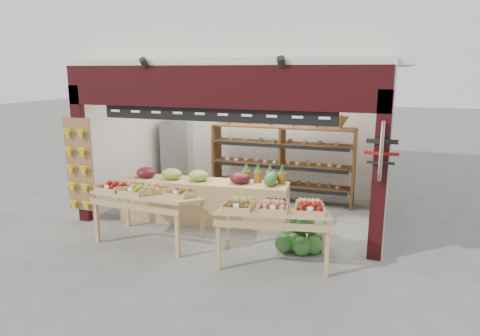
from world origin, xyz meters
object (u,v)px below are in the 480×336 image
mid_counter (203,199)px  refrigerator (178,153)px  back_shelving (282,147)px  cardboard_stack (191,198)px  display_table_right (274,209)px  display_table_left (144,193)px  watermelon_pile (302,237)px

mid_counter → refrigerator: bearing=126.9°
back_shelving → cardboard_stack: bearing=-142.9°
refrigerator → display_table_right: bearing=-57.2°
cardboard_stack → display_table_left: display_table_left is taller
display_table_right → mid_counter: bearing=143.6°
display_table_left → watermelon_pile: display_table_left is taller
display_table_right → cardboard_stack: bearing=140.5°
watermelon_pile → refrigerator: bearing=142.2°
mid_counter → display_table_right: (1.77, -1.31, 0.40)m
back_shelving → display_table_left: 3.52m
display_table_left → display_table_right: bearing=-3.4°
back_shelving → cardboard_stack: size_ratio=3.17×
display_table_left → refrigerator: bearing=107.7°
refrigerator → cardboard_stack: bearing=-67.0°
refrigerator → watermelon_pile: refrigerator is taller
cardboard_stack → mid_counter: size_ratio=0.30×
refrigerator → display_table_left: refrigerator is taller
back_shelving → cardboard_stack: back_shelving is taller
watermelon_pile → mid_counter: bearing=161.4°
back_shelving → refrigerator: 2.82m
cardboard_stack → watermelon_pile: (2.67, -1.33, -0.02)m
cardboard_stack → display_table_right: size_ratio=0.55×
cardboard_stack → mid_counter: 0.88m
display_table_right → refrigerator: bearing=134.3°
mid_counter → display_table_left: 1.36m
cardboard_stack → display_table_left: bearing=-90.5°
watermelon_pile → display_table_left: bearing=-170.3°
display_table_left → display_table_right: 2.36m
cardboard_stack → watermelon_pile: 2.98m
mid_counter → watermelon_pile: (2.10, -0.70, -0.24)m
back_shelving → mid_counter: 2.33m
refrigerator → watermelon_pile: 4.81m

